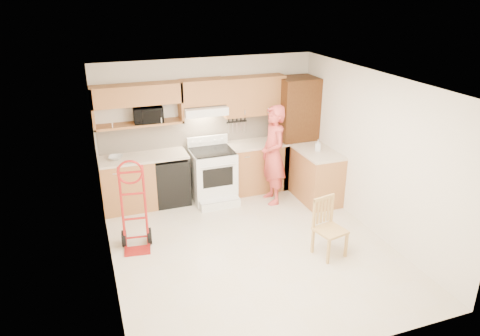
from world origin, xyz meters
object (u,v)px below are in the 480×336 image
microwave (148,114)px  person (273,155)px  hand_truck (134,210)px  range (214,171)px  dining_chair (331,228)px

microwave → person: (2.02, -0.74, -0.73)m
microwave → person: bearing=-17.2°
hand_truck → microwave: bearing=78.7°
person → hand_truck: (-2.54, -0.79, -0.25)m
range → hand_truck: (-1.56, -1.19, 0.08)m
person → dining_chair: person is taller
range → hand_truck: size_ratio=0.88×
hand_truck → dining_chair: size_ratio=1.46×
person → hand_truck: person is taller
microwave → person: person is taller
person → microwave: bearing=-107.5°
microwave → dining_chair: (2.08, -2.64, -1.19)m
person → dining_chair: size_ratio=2.05×
microwave → hand_truck: 1.89m
microwave → dining_chair: size_ratio=0.56×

